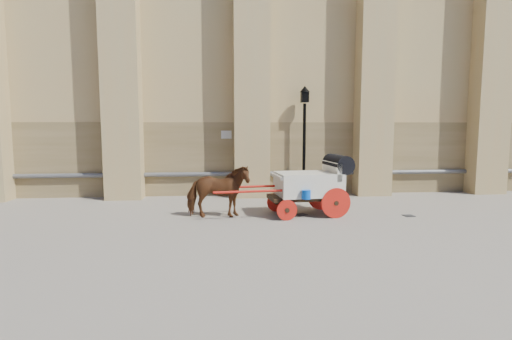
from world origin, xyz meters
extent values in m
plane|color=slate|center=(0.00, 0.00, 0.00)|extent=(90.00, 90.00, 0.00)
cube|color=tan|center=(2.00, 8.00, 9.00)|extent=(44.00, 8.00, 18.00)
cube|color=#917951|center=(2.00, 4.15, 1.50)|extent=(44.00, 0.35, 3.00)
cylinder|color=#59595B|center=(2.00, 3.88, 0.90)|extent=(42.00, 0.18, 0.18)
cube|color=beige|center=(-2.00, 3.97, 2.50)|extent=(0.42, 0.04, 0.32)
imported|color=brown|center=(-2.34, -0.06, 0.82)|extent=(0.90, 1.95, 1.64)
cube|color=black|center=(0.45, 0.11, 0.58)|extent=(2.41, 1.29, 0.13)
cube|color=beige|center=(0.55, 0.12, 1.00)|extent=(2.13, 1.52, 0.74)
cube|color=beige|center=(1.33, 0.21, 1.42)|extent=(0.30, 1.32, 0.58)
cube|color=beige|center=(-0.34, 0.02, 1.26)|extent=(0.49, 1.19, 0.11)
cylinder|color=black|center=(1.54, 0.23, 1.63)|extent=(0.73, 1.37, 0.59)
cylinder|color=red|center=(1.30, -0.45, 0.47)|extent=(0.95, 0.16, 0.95)
cylinder|color=red|center=(1.16, 0.84, 0.47)|extent=(0.95, 0.16, 0.95)
cylinder|color=red|center=(-0.27, -0.62, 0.32)|extent=(0.63, 0.13, 0.63)
cylinder|color=red|center=(-0.41, 0.67, 0.32)|extent=(0.63, 0.13, 0.63)
cylinder|color=red|center=(-1.23, -0.55, 0.89)|extent=(2.51, 0.35, 0.07)
cylinder|color=red|center=(-1.33, 0.39, 0.89)|extent=(2.51, 0.35, 0.07)
cylinder|color=blue|center=(0.32, -0.64, 0.79)|extent=(0.27, 0.27, 0.27)
cylinder|color=black|center=(1.13, 3.55, 1.87)|extent=(0.12, 0.12, 3.74)
cone|color=black|center=(1.13, 3.55, 0.19)|extent=(0.37, 0.37, 0.37)
cube|color=black|center=(1.13, 3.55, 4.00)|extent=(0.29, 0.29, 0.44)
cone|color=black|center=(1.13, 3.55, 4.32)|extent=(0.42, 0.42, 0.25)
cube|color=black|center=(0.33, 0.11, 0.01)|extent=(0.42, 0.42, 0.01)
cube|color=black|center=(3.70, -0.38, 0.01)|extent=(0.33, 0.33, 0.01)
camera|label=1|loc=(-2.27, -12.34, 2.84)|focal=28.00mm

